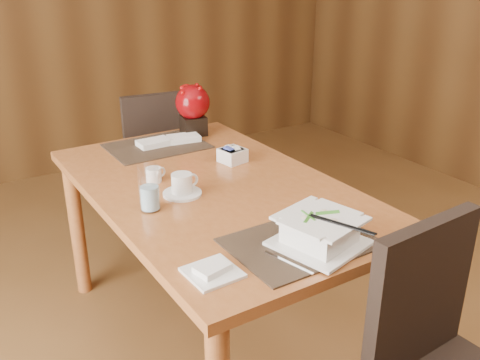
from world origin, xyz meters
TOP-DOWN VIEW (x-y plane):
  - dining_table at (0.00, 0.60)m, footprint 0.90×1.50m
  - placemat_near at (0.00, 0.05)m, footprint 0.45×0.33m
  - placemat_far at (0.00, 1.15)m, footprint 0.45×0.33m
  - soup_setting at (0.04, 0.00)m, footprint 0.31×0.31m
  - coffee_cup at (-0.15, 0.59)m, footprint 0.15×0.15m
  - water_glass at (-0.30, 0.53)m, footprint 0.09×0.09m
  - creamer_jug at (-0.19, 0.76)m, footprint 0.09×0.09m
  - sugar_caddy at (0.20, 0.78)m, footprint 0.12×0.12m
  - berry_decor at (0.24, 1.22)m, footprint 0.17×0.17m
  - napkins_far at (0.07, 1.15)m, footprint 0.31×0.13m
  - bread_plate at (-0.32, 0.05)m, footprint 0.15×0.15m
  - far_chair at (0.18, 1.57)m, footprint 0.48×0.48m

SIDE VIEW (x-z plane):
  - far_chair at x=0.18m, z-range 0.06..0.98m
  - dining_table at x=0.00m, z-range 0.28..1.03m
  - placemat_near at x=0.00m, z-range 0.75..0.76m
  - placemat_far at x=0.00m, z-range 0.75..0.76m
  - bread_plate at x=-0.32m, z-range 0.75..0.76m
  - napkins_far at x=0.07m, z-range 0.76..0.78m
  - creamer_jug at x=-0.19m, z-range 0.75..0.81m
  - sugar_caddy at x=0.20m, z-range 0.75..0.81m
  - coffee_cup at x=-0.15m, z-range 0.74..0.83m
  - soup_setting at x=0.04m, z-range 0.75..0.85m
  - water_glass at x=-0.30m, z-range 0.75..0.92m
  - berry_decor at x=0.24m, z-range 0.77..1.02m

